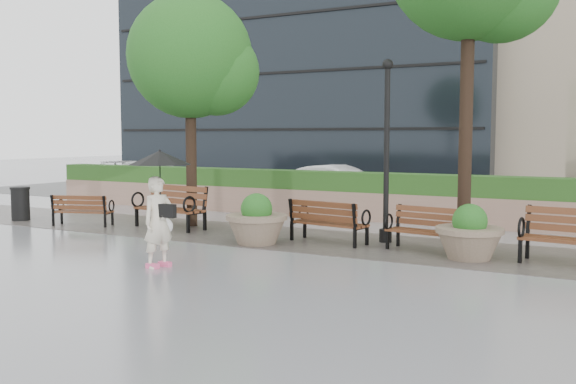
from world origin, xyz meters
The scene contains 17 objects.
ground centered at (0.00, 0.00, 0.00)m, with size 100.00×100.00×0.00m, color gray.
cobble_strip centered at (0.00, 3.00, 0.01)m, with size 28.00×3.20×0.01m, color #383330.
hedge_wall centered at (0.00, 7.00, 0.66)m, with size 24.00×0.80×1.35m.
asphalt_street centered at (0.00, 11.00, 0.00)m, with size 40.00×7.00×0.00m, color black.
bench_0 centered at (-6.60, 2.21, 0.25)m, with size 1.65×1.07×0.83m.
bench_1 centered at (-4.25, 2.94, 0.33)m, with size 2.15×1.13×1.10m.
bench_2 centered at (0.29, 2.83, 0.28)m, with size 1.87×0.99×0.95m.
bench_3 centered at (2.56, 2.80, 0.27)m, with size 1.78×0.92×0.91m.
bench_4 centered at (5.36, 2.65, 0.31)m, with size 2.01×0.97×1.04m.
planter_left centered at (-1.05, 1.96, 0.44)m, with size 1.35×1.35×1.13m.
planter_right centered at (3.48, 2.41, 0.42)m, with size 1.29×1.29×1.08m.
trash_bin centered at (-8.97, 2.17, 0.45)m, with size 0.54×0.54×0.90m, color black.
lamppost centered at (1.37, 3.54, 1.79)m, with size 0.28×0.28×4.07m.
tree_0 centered at (-3.88, 3.65, 4.33)m, with size 3.35×3.23×6.07m.
car_left centered at (-10.64, 9.89, 0.69)m, with size 1.94×4.78×1.39m, color silver.
car_right centered at (-2.55, 9.78, 0.70)m, with size 1.47×4.22×1.39m, color silver.
pedestrian centered at (-1.29, -1.02, 1.29)m, with size 1.15×1.15×2.11m.
Camera 1 is at (6.24, -10.03, 2.38)m, focal length 40.00 mm.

